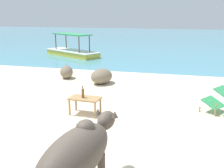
{
  "coord_description": "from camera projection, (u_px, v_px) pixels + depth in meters",
  "views": [
    {
      "loc": [
        2.16,
        -4.23,
        2.5
      ],
      "look_at": [
        0.28,
        3.0,
        0.55
      ],
      "focal_mm": 43.98,
      "sensor_mm": 36.0,
      "label": 1
    }
  ],
  "objects": [
    {
      "name": "boat_yellow",
      "position": [
        72.0,
        51.0,
        16.17
      ],
      "size": [
        3.78,
        2.78,
        1.29
      ],
      "rotation": [
        0.0,
        0.0,
        2.64
      ],
      "color": "gold",
      "rests_on": "water_surface"
    },
    {
      "name": "water_surface",
      "position": [
        160.0,
        40.0,
        25.72
      ],
      "size": [
        60.0,
        36.0,
        0.03
      ],
      "primitive_type": "cube",
      "color": "teal",
      "rests_on": "ground"
    },
    {
      "name": "shore_rock_medium",
      "position": [
        66.0,
        72.0,
        10.53
      ],
      "size": [
        0.76,
        0.83,
        0.49
      ],
      "primitive_type": "ellipsoid",
      "rotation": [
        0.0,
        0.0,
        2.08
      ],
      "color": "#756651",
      "rests_on": "sand_beach"
    },
    {
      "name": "deck_chair_far",
      "position": [
        219.0,
        99.0,
        6.82
      ],
      "size": [
        0.93,
        0.86,
        0.68
      ],
      "rotation": [
        0.0,
        0.0,
        2.57
      ],
      "color": "#A37A4C",
      "rests_on": "sand_beach"
    },
    {
      "name": "shore_rock_large",
      "position": [
        102.0,
        76.0,
        9.75
      ],
      "size": [
        0.89,
        1.06,
        0.53
      ],
      "primitive_type": "ellipsoid",
      "rotation": [
        0.0,
        0.0,
        1.35
      ],
      "color": "#756651",
      "rests_on": "sand_beach"
    },
    {
      "name": "cow",
      "position": [
        78.0,
        153.0,
        3.49
      ],
      "size": [
        0.79,
        1.97,
        1.1
      ],
      "rotation": [
        0.0,
        0.0,
        1.43
      ],
      "color": "#4C4238",
      "rests_on": "sand_beach"
    },
    {
      "name": "bottle",
      "position": [
        83.0,
        93.0,
        6.71
      ],
      "size": [
        0.07,
        0.07,
        0.3
      ],
      "color": "brown",
      "rests_on": "low_bench_table"
    },
    {
      "name": "sand_beach",
      "position": [
        57.0,
        150.0,
        5.11
      ],
      "size": [
        18.0,
        14.0,
        0.04
      ],
      "primitive_type": "cube",
      "color": "beige",
      "rests_on": "ground"
    },
    {
      "name": "low_bench_table",
      "position": [
        85.0,
        100.0,
        6.77
      ],
      "size": [
        0.79,
        0.49,
        0.43
      ],
      "rotation": [
        0.0,
        0.0,
        -0.07
      ],
      "color": "#A37A4C",
      "rests_on": "sand_beach"
    }
  ]
}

